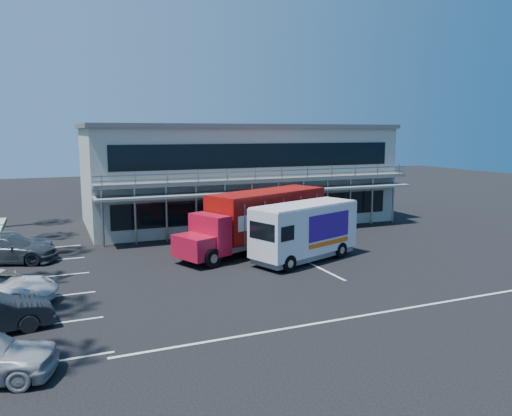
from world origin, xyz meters
name	(u,v)px	position (x,y,z in m)	size (l,w,h in m)	color
ground	(287,274)	(0.00, 0.00, 0.00)	(120.00, 120.00, 0.00)	black
building	(236,173)	(3.00, 14.94, 3.66)	(22.40, 12.00, 7.30)	gray
red_truck	(260,218)	(0.78, 5.19, 1.85)	(10.12, 6.00, 3.37)	#AC0D27
white_van	(304,231)	(1.99, 2.00, 1.62)	(6.61, 4.20, 3.05)	silver
parked_car_d	(7,249)	(-12.50, 7.60, 0.73)	(2.05, 5.04, 1.46)	#2B3239
parked_car_e	(9,244)	(-12.50, 8.60, 0.77)	(1.82, 4.53, 1.54)	slate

